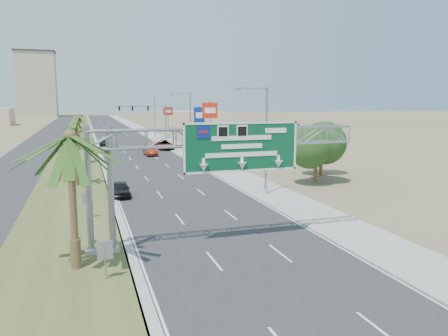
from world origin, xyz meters
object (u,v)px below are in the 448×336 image
car_mid_lane (150,151)px  store_building (245,135)px  pole_sign_blue (199,117)px  sign_gantry (215,146)px  car_right_lane (164,145)px  car_left_lane (121,189)px  car_far (105,143)px  palm_near (69,138)px  pole_sign_red_near (210,113)px  signal_mast (156,120)px  pole_sign_red_far (168,114)px

car_mid_lane → store_building: bearing=26.1°
car_mid_lane → pole_sign_blue: pole_sign_blue is taller
car_mid_lane → sign_gantry: bearing=-95.2°
store_building → car_right_lane: (-16.75, -2.92, -1.18)m
car_left_lane → car_far: bearing=90.5°
store_building → car_mid_lane: (-20.50, -10.94, -1.21)m
car_mid_lane → car_right_lane: 8.85m
palm_near → pole_sign_red_near: bearing=65.5°
signal_mast → car_far: 10.78m
car_right_lane → pole_sign_red_near: 14.40m
pole_sign_red_near → signal_mast: bearing=104.0°
store_building → car_left_lane: bearing=-124.1°
pole_sign_blue → pole_sign_red_far: size_ratio=1.03×
car_right_lane → car_far: 14.01m
pole_sign_blue → car_left_lane: bearing=-114.3°
car_mid_lane → pole_sign_red_far: bearing=71.5°
store_building → car_far: bearing=165.4°
store_building → palm_near: bearing=-118.3°
signal_mast → pole_sign_red_near: pole_sign_red_near is taller
sign_gantry → car_right_lane: 53.78m
sign_gantry → car_left_lane: sign_gantry is taller
car_mid_lane → pole_sign_red_far: (8.10, 27.22, 5.11)m
pole_sign_red_near → pole_sign_blue: 13.67m
sign_gantry → pole_sign_red_near: bearing=74.4°
car_left_lane → pole_sign_red_far: pole_sign_red_far is taller
pole_sign_red_near → car_right_lane: bearing=113.1°
store_building → car_left_lane: 49.13m
car_right_lane → pole_sign_red_near: (5.15, -12.06, 5.95)m
palm_near → signal_mast: size_ratio=0.81×
car_mid_lane → car_far: size_ratio=1.05×
store_building → pole_sign_red_far: bearing=127.3°
sign_gantry → store_building: size_ratio=0.93×
sign_gantry → pole_sign_red_far: 73.13m
store_building → pole_sign_blue: bearing=-171.5°
palm_near → car_left_lane: bearing=77.9°
palm_near → car_far: bearing=86.0°
car_right_lane → pole_sign_red_near: size_ratio=0.68×
palm_near → pole_sign_red_near: pole_sign_red_near is taller
sign_gantry → store_building: sign_gantry is taller
store_building → car_far: 27.63m
palm_near → store_building: palm_near is taller
store_building → car_mid_lane: bearing=-151.9°
car_left_lane → car_far: (0.79, 47.62, -0.02)m
sign_gantry → car_left_lane: size_ratio=4.22×
palm_near → pole_sign_red_far: bearing=75.8°
sign_gantry → palm_near: bearing=-166.7°
store_building → pole_sign_red_near: pole_sign_red_near is taller
car_left_lane → car_right_lane: bearing=75.5°
sign_gantry → pole_sign_red_far: size_ratio=2.23×
palm_near → car_left_lane: palm_near is taller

